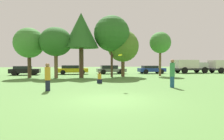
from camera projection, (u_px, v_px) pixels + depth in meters
ground_plane at (111, 100)px, 9.75m from camera, size 120.00×120.00×0.00m
person_thrower at (48, 77)px, 12.62m from camera, size 0.34×0.34×1.75m
person_catcher at (172, 73)px, 14.30m from camera, size 0.34×0.34×1.99m
frisbee at (120, 55)px, 13.27m from camera, size 0.27×0.25×0.12m
bystander_sitting at (100, 78)px, 17.14m from camera, size 0.41×0.34×1.01m
tree_0 at (29, 43)px, 22.87m from camera, size 3.39×3.39×5.64m
tree_1 at (56, 42)px, 22.58m from camera, size 3.58×3.58×5.65m
tree_2 at (81, 31)px, 23.01m from camera, size 3.98×3.98×7.36m
tree_3 at (112, 34)px, 23.82m from camera, size 4.21×4.21×7.22m
tree_4 at (123, 46)px, 24.81m from camera, size 3.87×3.87×5.68m
tree_5 at (160, 43)px, 25.83m from camera, size 2.70×2.70×5.60m
parked_car_black at (25, 70)px, 27.61m from camera, size 3.91×2.02×1.22m
parked_car_yellow at (72, 69)px, 29.36m from camera, size 4.41×2.10×1.29m
parked_car_grey at (111, 69)px, 30.47m from camera, size 4.37×2.15×1.27m
parked_car_blue at (151, 69)px, 30.94m from camera, size 4.10×1.95×1.21m
delivery_truck_silver at (189, 66)px, 32.52m from camera, size 5.67×2.56×2.10m
delivery_truck_green at (224, 66)px, 32.80m from camera, size 5.31×2.46×2.06m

